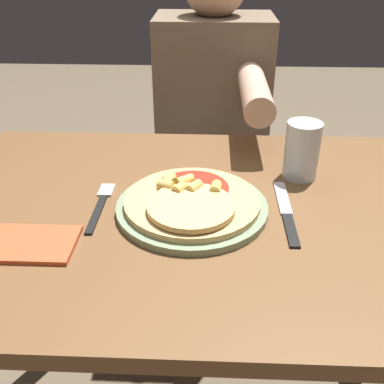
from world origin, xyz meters
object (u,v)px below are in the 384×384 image
(pizza, at_px, (191,200))
(person_diner, at_px, (213,127))
(fork, at_px, (101,204))
(knife, at_px, (286,213))
(drinking_glass, at_px, (302,150))
(dining_table, at_px, (213,263))
(plate, at_px, (192,207))

(pizza, distance_m, person_diner, 0.62)
(pizza, height_order, fork, pizza)
(person_diner, bearing_deg, pizza, -93.73)
(pizza, xyz_separation_m, knife, (0.18, -0.00, -0.02))
(fork, height_order, person_diner, person_diner)
(drinking_glass, bearing_deg, dining_table, -143.17)
(fork, bearing_deg, pizza, -5.77)
(fork, xyz_separation_m, drinking_glass, (0.40, 0.13, 0.06))
(knife, bearing_deg, dining_table, 172.47)
(knife, height_order, drinking_glass, drinking_glass)
(dining_table, relative_size, knife, 5.02)
(dining_table, bearing_deg, fork, 179.95)
(pizza, height_order, knife, pizza)
(plate, bearing_deg, drinking_glass, 33.45)
(plate, bearing_deg, knife, -1.49)
(dining_table, relative_size, pizza, 4.39)
(dining_table, height_order, drinking_glass, drinking_glass)
(dining_table, bearing_deg, plate, -163.50)
(person_diner, bearing_deg, fork, -109.68)
(fork, bearing_deg, knife, -2.88)
(pizza, bearing_deg, drinking_glass, 34.09)
(dining_table, relative_size, person_diner, 0.94)
(plate, height_order, person_diner, person_diner)
(fork, bearing_deg, dining_table, -0.05)
(knife, height_order, person_diner, person_diner)
(person_diner, bearing_deg, dining_table, -89.56)
(pizza, bearing_deg, knife, -0.02)
(dining_table, height_order, plate, plate)
(plate, height_order, knife, plate)
(fork, xyz_separation_m, knife, (0.35, -0.02, 0.00))
(pizza, xyz_separation_m, fork, (-0.17, 0.02, -0.02))
(plate, bearing_deg, fork, 175.74)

